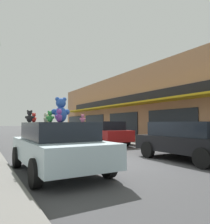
# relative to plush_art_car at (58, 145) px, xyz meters

# --- Properties ---
(ground_plane) EXTENTS (260.00, 260.00, 0.00)m
(ground_plane) POSITION_rel_plush_art_car_xyz_m (2.57, 0.59, -0.78)
(ground_plane) COLOR #424244
(sidewalk_far) EXTENTS (3.02, 90.00, 0.14)m
(sidewalk_far) POSITION_rel_plush_art_car_xyz_m (7.83, 0.59, -0.71)
(sidewalk_far) COLOR slate
(sidewalk_far) RESTS_ON ground_plane
(storefront_row) EXTENTS (13.04, 34.75, 6.07)m
(storefront_row) POSITION_rel_plush_art_car_xyz_m (15.14, 7.34, 2.26)
(storefront_row) COLOR tan
(storefront_row) RESTS_ON ground_plane
(plush_art_car) EXTENTS (2.10, 4.22, 1.45)m
(plush_art_car) POSITION_rel_plush_art_car_xyz_m (0.00, 0.00, 0.00)
(plush_art_car) COLOR #ADC6D1
(plush_art_car) RESTS_ON ground_plane
(teddy_bear_giant) EXTENTS (0.59, 0.38, 0.78)m
(teddy_bear_giant) POSITION_rel_plush_art_car_xyz_m (0.14, 0.21, 1.05)
(teddy_bear_giant) COLOR blue
(teddy_bear_giant) RESTS_ON plush_art_car
(teddy_bear_pink) EXTENTS (0.18, 0.15, 0.25)m
(teddy_bear_pink) POSITION_rel_plush_art_car_xyz_m (0.63, -0.33, 0.80)
(teddy_bear_pink) COLOR pink
(teddy_bear_pink) RESTS_ON plush_art_car
(teddy_bear_red) EXTENTS (0.23, 0.19, 0.31)m
(teddy_bear_red) POSITION_rel_plush_art_car_xyz_m (-0.51, 0.94, 0.83)
(teddy_bear_red) COLOR red
(teddy_bear_red) RESTS_ON plush_art_car
(teddy_bear_yellow) EXTENTS (0.19, 0.18, 0.27)m
(teddy_bear_yellow) POSITION_rel_plush_art_car_xyz_m (-0.10, 0.90, 0.81)
(teddy_bear_yellow) COLOR yellow
(teddy_bear_yellow) RESTS_ON plush_art_car
(teddy_bear_green) EXTENTS (0.26, 0.22, 0.36)m
(teddy_bear_green) POSITION_rel_plush_art_car_xyz_m (-0.16, 0.31, 0.85)
(teddy_bear_green) COLOR green
(teddy_bear_green) RESTS_ON plush_art_car
(teddy_bear_cream) EXTENTS (0.19, 0.22, 0.30)m
(teddy_bear_cream) POSITION_rel_plush_art_car_xyz_m (-0.21, 0.63, 0.82)
(teddy_bear_cream) COLOR beige
(teddy_bear_cream) RESTS_ON plush_art_car
(teddy_bear_purple) EXTENTS (0.25, 0.22, 0.35)m
(teddy_bear_purple) POSITION_rel_plush_art_car_xyz_m (-0.24, -0.82, 0.85)
(teddy_bear_purple) COLOR purple
(teddy_bear_purple) RESTS_ON plush_art_car
(teddy_bear_black) EXTENTS (0.28, 0.20, 0.37)m
(teddy_bear_black) POSITION_rel_plush_art_car_xyz_m (-0.71, 0.56, 0.86)
(teddy_bear_black) COLOR black
(teddy_bear_black) RESTS_ON plush_art_car
(parked_car_far_left) EXTENTS (2.22, 4.17, 1.49)m
(parked_car_far_left) POSITION_rel_plush_art_car_xyz_m (5.08, -0.52, 0.04)
(parked_car_far_left) COLOR black
(parked_car_far_left) RESTS_ON ground_plane
(parked_car_far_center) EXTENTS (2.05, 4.49, 1.55)m
(parked_car_far_center) POSITION_rel_plush_art_car_xyz_m (5.08, 6.39, 0.07)
(parked_car_far_center) COLOR maroon
(parked_car_far_center) RESTS_ON ground_plane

